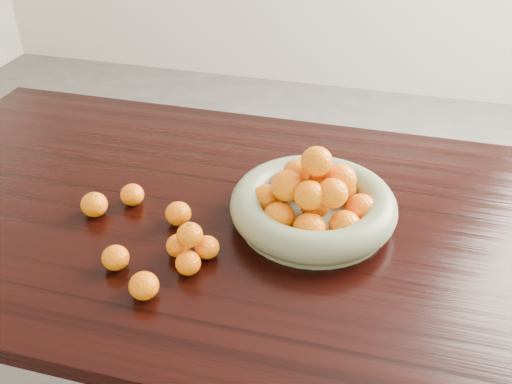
% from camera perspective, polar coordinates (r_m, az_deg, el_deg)
% --- Properties ---
extents(dining_table, '(2.00, 1.00, 0.75)m').
position_cam_1_polar(dining_table, '(1.38, 1.21, -5.52)').
color(dining_table, black).
rests_on(dining_table, ground).
extents(fruit_bowl, '(0.38, 0.38, 0.19)m').
position_cam_1_polar(fruit_bowl, '(1.29, 5.71, -1.14)').
color(fruit_bowl, gray).
rests_on(fruit_bowl, dining_table).
extents(orange_pyramid, '(0.11, 0.11, 0.10)m').
position_cam_1_polar(orange_pyramid, '(1.19, -6.54, -5.53)').
color(orange_pyramid, orange).
rests_on(orange_pyramid, dining_table).
extents(loose_orange_0, '(0.06, 0.06, 0.06)m').
position_cam_1_polar(loose_orange_0, '(1.37, -15.88, -1.22)').
color(loose_orange_0, orange).
rests_on(loose_orange_0, dining_table).
extents(loose_orange_1, '(0.06, 0.06, 0.05)m').
position_cam_1_polar(loose_orange_1, '(1.21, -13.88, -6.40)').
color(loose_orange_1, orange).
rests_on(loose_orange_1, dining_table).
extents(loose_orange_2, '(0.06, 0.06, 0.05)m').
position_cam_1_polar(loose_orange_2, '(1.13, -11.15, -9.18)').
color(loose_orange_2, orange).
rests_on(loose_orange_2, dining_table).
extents(loose_orange_3, '(0.06, 0.06, 0.05)m').
position_cam_1_polar(loose_orange_3, '(1.39, -12.27, -0.27)').
color(loose_orange_3, orange).
rests_on(loose_orange_3, dining_table).
extents(loose_orange_4, '(0.06, 0.06, 0.05)m').
position_cam_1_polar(loose_orange_4, '(1.30, -7.78, -2.16)').
color(loose_orange_4, orange).
rests_on(loose_orange_4, dining_table).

